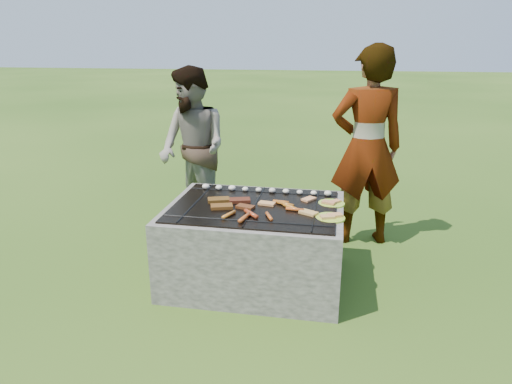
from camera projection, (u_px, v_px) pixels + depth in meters
lawn at (255, 279)px, 3.58m from camera, size 60.00×60.00×0.00m
fire_pit at (255, 246)px, 3.49m from camera, size 1.30×1.00×0.62m
mushrooms at (262, 190)px, 3.69m from camera, size 1.06×0.06×0.04m
pork_slabs at (229, 203)px, 3.41m from camera, size 0.39×0.29×0.02m
sausages at (264, 211)px, 3.23m from camera, size 0.54×0.48×0.03m
bread_on_grate at (294, 205)px, 3.36m from camera, size 0.46×0.43×0.02m
plate_far at (331, 203)px, 3.44m from camera, size 0.22×0.22×0.03m
plate_near at (331, 217)px, 3.16m from camera, size 0.22×0.22×0.03m
cook at (367, 148)px, 4.02m from camera, size 0.72×0.55×1.77m
bystander at (193, 149)px, 4.43m from camera, size 0.97×0.94×1.57m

